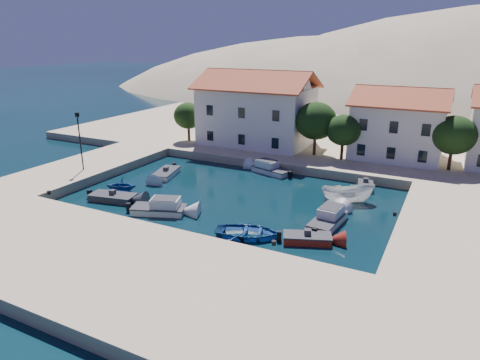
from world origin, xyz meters
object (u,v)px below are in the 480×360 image
(cabin_cruiser_south, at_px, (159,208))
(cabin_cruiser_east, at_px, (328,220))
(boat_east, at_px, (347,202))
(building_left, at_px, (257,107))
(lamppost, at_px, (80,136))
(rowboat_south, at_px, (249,237))
(building_mid, at_px, (399,122))

(cabin_cruiser_south, xyz_separation_m, cabin_cruiser_east, (13.91, 4.26, 0.00))
(boat_east, bearing_deg, building_left, 19.40)
(lamppost, relative_size, cabin_cruiser_east, 1.28)
(rowboat_south, relative_size, cabin_cruiser_east, 1.05)
(building_left, relative_size, cabin_cruiser_east, 3.02)
(lamppost, height_order, cabin_cruiser_south, lamppost)
(rowboat_south, bearing_deg, boat_east, -42.09)
(lamppost, bearing_deg, boat_east, 11.94)
(cabin_cruiser_east, bearing_deg, cabin_cruiser_south, 112.14)
(building_left, bearing_deg, cabin_cruiser_south, -85.58)
(building_left, height_order, lamppost, building_left)
(building_left, relative_size, building_mid, 1.40)
(rowboat_south, xyz_separation_m, boat_east, (5.02, 10.77, 0.00))
(rowboat_south, distance_m, boat_east, 11.88)
(building_mid, height_order, cabin_cruiser_east, building_mid)
(cabin_cruiser_south, height_order, rowboat_south, cabin_cruiser_south)
(building_mid, height_order, boat_east, building_mid)
(lamppost, bearing_deg, cabin_cruiser_east, -0.02)
(building_left, height_order, boat_east, building_left)
(lamppost, xyz_separation_m, cabin_cruiser_south, (13.38, -4.27, -4.28))
(building_mid, bearing_deg, rowboat_south, -105.13)
(building_left, distance_m, lamppost, 23.10)
(building_mid, relative_size, boat_east, 2.10)
(lamppost, bearing_deg, rowboat_south, -12.42)
(building_mid, xyz_separation_m, rowboat_south, (-7.02, -25.95, -5.22))
(cabin_cruiser_south, bearing_deg, building_mid, 37.11)
(rowboat_south, bearing_deg, building_left, 6.66)
(cabin_cruiser_south, relative_size, cabin_cruiser_east, 1.04)
(rowboat_south, height_order, cabin_cruiser_east, cabin_cruiser_east)
(lamppost, distance_m, boat_east, 28.51)
(building_left, height_order, cabin_cruiser_east, building_left)
(rowboat_south, bearing_deg, cabin_cruiser_east, -61.31)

